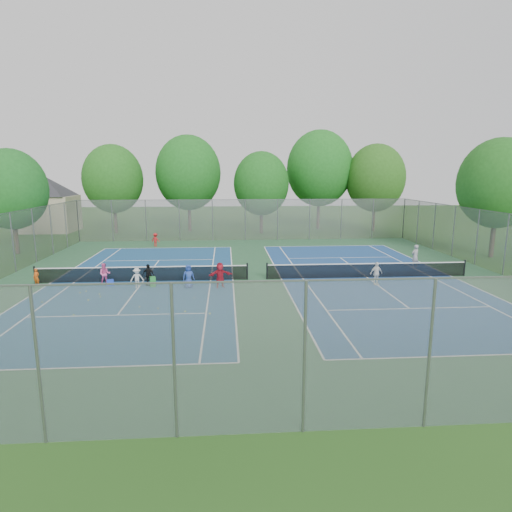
{
  "coord_description": "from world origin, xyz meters",
  "views": [
    {
      "loc": [
        -1.9,
        -25.8,
        6.52
      ],
      "look_at": [
        0.0,
        1.0,
        1.3
      ],
      "focal_mm": 30.0,
      "sensor_mm": 36.0,
      "label": 1
    }
  ],
  "objects_px": {
    "ball_crate": "(110,283)",
    "instructor": "(415,256)",
    "ball_hopper": "(153,282)",
    "net_left": "(143,274)",
    "net_right": "(367,271)"
  },
  "relations": [
    {
      "from": "ball_crate",
      "to": "instructor",
      "type": "distance_m",
      "value": 20.32
    },
    {
      "from": "net_left",
      "to": "net_right",
      "type": "relative_size",
      "value": 1.0
    },
    {
      "from": "net_left",
      "to": "ball_hopper",
      "type": "bearing_deg",
      "value": -59.27
    },
    {
      "from": "net_left",
      "to": "ball_crate",
      "type": "relative_size",
      "value": 32.67
    },
    {
      "from": "ball_crate",
      "to": "instructor",
      "type": "height_order",
      "value": "instructor"
    },
    {
      "from": "net_left",
      "to": "ball_crate",
      "type": "height_order",
      "value": "net_left"
    },
    {
      "from": "net_left",
      "to": "instructor",
      "type": "xyz_separation_m",
      "value": [
        18.26,
        2.6,
        0.36
      ]
    },
    {
      "from": "net_left",
      "to": "ball_hopper",
      "type": "xyz_separation_m",
      "value": [
        0.81,
        -1.36,
        -0.15
      ]
    },
    {
      "from": "net_left",
      "to": "net_right",
      "type": "bearing_deg",
      "value": 0.0
    },
    {
      "from": "net_right",
      "to": "net_left",
      "type": "bearing_deg",
      "value": 180.0
    },
    {
      "from": "ball_hopper",
      "to": "net_left",
      "type": "bearing_deg",
      "value": 120.73
    },
    {
      "from": "ball_crate",
      "to": "instructor",
      "type": "relative_size",
      "value": 0.24
    },
    {
      "from": "ball_hopper",
      "to": "instructor",
      "type": "distance_m",
      "value": 17.9
    },
    {
      "from": "net_right",
      "to": "instructor",
      "type": "xyz_separation_m",
      "value": [
        4.26,
        2.6,
        0.36
      ]
    },
    {
      "from": "net_right",
      "to": "ball_crate",
      "type": "relative_size",
      "value": 32.67
    }
  ]
}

